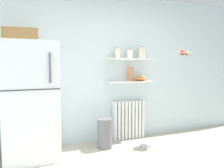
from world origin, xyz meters
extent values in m
cube|color=silver|center=(0.00, 2.05, 1.30)|extent=(7.04, 0.10, 2.60)
cube|color=silver|center=(-1.41, 1.64, 0.84)|extent=(0.75, 0.71, 1.68)
cube|color=#262628|center=(-1.41, 1.28, 1.04)|extent=(0.73, 0.01, 0.01)
cylinder|color=#4C4C51|center=(-1.17, 1.27, 1.32)|extent=(0.02, 0.02, 0.40)
cube|color=olive|center=(-1.52, 1.64, 1.76)|extent=(0.45, 0.50, 0.16)
cube|color=white|center=(0.01, 1.92, 0.35)|extent=(0.05, 0.12, 0.70)
cube|color=white|center=(0.08, 1.92, 0.35)|extent=(0.05, 0.12, 0.70)
cube|color=white|center=(0.15, 1.92, 0.35)|extent=(0.05, 0.12, 0.70)
cube|color=white|center=(0.22, 1.92, 0.35)|extent=(0.05, 0.12, 0.70)
cube|color=white|center=(0.29, 1.92, 0.35)|extent=(0.05, 0.12, 0.70)
cube|color=white|center=(0.36, 1.92, 0.35)|extent=(0.05, 0.12, 0.70)
cube|color=white|center=(0.43, 1.92, 0.35)|extent=(0.05, 0.12, 0.70)
cube|color=white|center=(0.50, 1.92, 0.35)|extent=(0.05, 0.12, 0.70)
cube|color=white|center=(0.57, 1.92, 0.35)|extent=(0.05, 0.12, 0.70)
cube|color=white|center=(0.29, 1.89, 1.05)|extent=(0.86, 0.22, 0.02)
cube|color=white|center=(0.29, 1.89, 1.46)|extent=(0.86, 0.22, 0.02)
cylinder|color=beige|center=(0.05, 1.89, 1.56)|extent=(0.08, 0.08, 0.17)
cylinder|color=gray|center=(0.05, 1.89, 1.65)|extent=(0.08, 0.08, 0.02)
cylinder|color=silver|center=(0.29, 1.89, 1.55)|extent=(0.10, 0.10, 0.15)
cylinder|color=gray|center=(0.29, 1.89, 1.63)|extent=(0.09, 0.09, 0.02)
cylinder|color=beige|center=(0.53, 1.89, 1.58)|extent=(0.12, 0.12, 0.20)
cylinder|color=gray|center=(0.53, 1.89, 1.69)|extent=(0.11, 0.11, 0.02)
cylinder|color=#CC7033|center=(0.31, 1.89, 1.19)|extent=(0.08, 0.08, 0.26)
ellipsoid|color=orange|center=(0.52, 1.89, 1.11)|extent=(0.20, 0.20, 0.09)
cylinder|color=slate|center=(-0.29, 1.62, 0.24)|extent=(0.24, 0.24, 0.48)
cylinder|color=#B7B7BC|center=(0.37, 1.42, 0.03)|extent=(0.18, 0.18, 0.05)
torus|color=#B2B2B7|center=(1.17, 1.47, 1.56)|extent=(0.28, 0.28, 0.01)
cylinder|color=#A8A8AD|center=(1.17, 1.47, 1.52)|extent=(0.22, 0.22, 0.01)
sphere|color=gold|center=(1.21, 1.47, 1.57)|extent=(0.08, 0.08, 0.08)
sphere|color=red|center=(1.12, 1.47, 1.57)|extent=(0.09, 0.09, 0.09)
ellipsoid|color=yellow|center=(1.20, 1.45, 1.56)|extent=(0.16, 0.15, 0.07)
camera|label=1|loc=(-1.52, -1.80, 1.35)|focal=36.48mm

